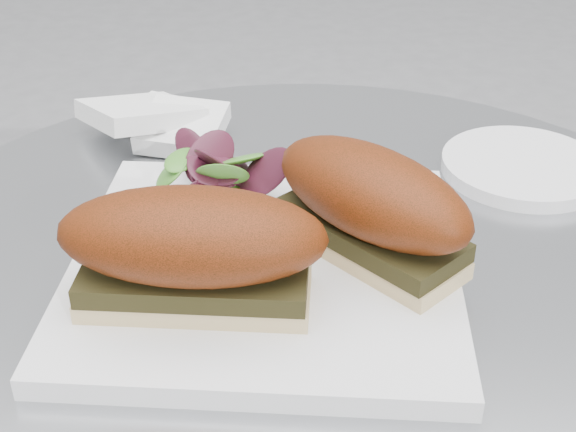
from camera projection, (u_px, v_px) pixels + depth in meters
name	position (u px, v px, depth m)	size (l,w,h in m)	color
plate	(265.00, 265.00, 0.58)	(0.27, 0.27, 0.02)	white
sandwich_left	(193.00, 247.00, 0.51)	(0.18, 0.10, 0.08)	#D7C286
sandwich_right	(371.00, 203.00, 0.56)	(0.16, 0.17, 0.08)	#D7C286
salad	(223.00, 172.00, 0.63)	(0.11, 0.11, 0.05)	#4B9B33
napkin	(163.00, 131.00, 0.77)	(0.13, 0.13, 0.02)	white
saucer	(523.00, 167.00, 0.71)	(0.14, 0.14, 0.01)	white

